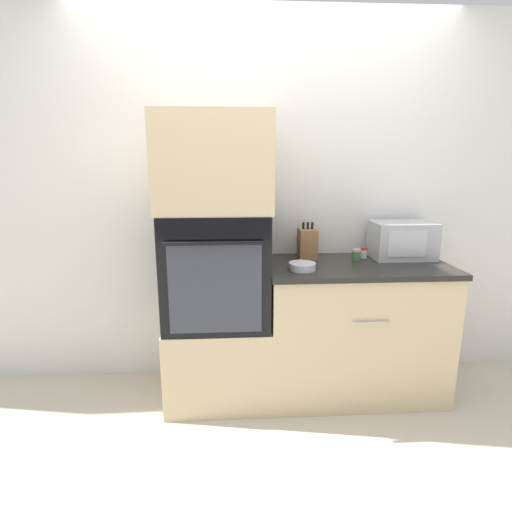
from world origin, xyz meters
TOP-DOWN VIEW (x-y plane):
  - ground_plane at (0.00, 0.00)m, footprint 12.00×12.00m
  - wall_back at (0.00, 0.63)m, footprint 8.00×0.05m
  - oven_cabinet_base at (-0.33, 0.30)m, footprint 0.66×0.60m
  - wall_oven at (-0.33, 0.30)m, footprint 0.64×0.64m
  - oven_cabinet_upper at (-0.33, 0.30)m, footprint 0.66×0.60m
  - counter_unit at (0.57, 0.30)m, footprint 1.16×0.63m
  - microwave at (0.91, 0.43)m, footprint 0.40×0.28m
  - knife_block at (0.27, 0.47)m, footprint 0.12×0.15m
  - bowl at (0.19, 0.17)m, footprint 0.16×0.16m
  - condiment_jar_near at (0.66, 0.44)m, footprint 0.05×0.05m
  - condiment_jar_mid at (0.59, 0.40)m, footprint 0.06×0.06m

SIDE VIEW (x-z plane):
  - ground_plane at x=0.00m, z-range 0.00..0.00m
  - oven_cabinet_base at x=-0.33m, z-range 0.00..0.54m
  - counter_unit at x=0.57m, z-range 0.00..0.90m
  - wall_oven at x=-0.33m, z-range 0.54..1.24m
  - bowl at x=0.19m, z-range 0.90..0.94m
  - condiment_jar_mid at x=0.59m, z-range 0.89..0.97m
  - condiment_jar_near at x=0.66m, z-range 0.89..0.97m
  - knife_block at x=0.27m, z-range 0.87..1.12m
  - microwave at x=0.91m, z-range 0.90..1.14m
  - wall_back at x=0.00m, z-range 0.00..2.50m
  - oven_cabinet_upper at x=-0.33m, z-range 1.24..1.80m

